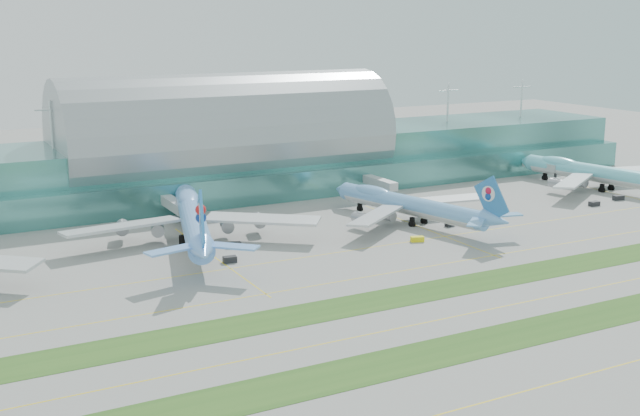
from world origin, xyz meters
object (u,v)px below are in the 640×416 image
airliner_b (193,218)px  airliner_d (597,172)px  airliner_c (409,204)px  terminal (226,153)px

airliner_b → airliner_d: bearing=15.2°
airliner_c → terminal: bearing=101.3°
terminal → airliner_b: bearing=-119.2°
terminal → airliner_d: (123.81, -60.13, -7.84)m
airliner_b → airliner_c: size_ratio=1.17×
airliner_d → airliner_c: bearing=176.0°
airliner_b → airliner_d: 157.33m
terminal → airliner_d: bearing=-25.9°
airliner_b → airliner_c: 67.37m
airliner_c → airliner_d: bearing=-7.9°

